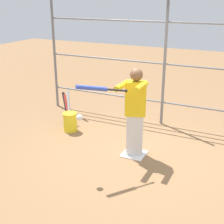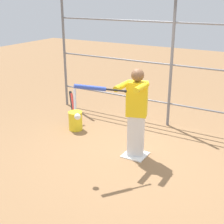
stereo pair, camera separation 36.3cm
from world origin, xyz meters
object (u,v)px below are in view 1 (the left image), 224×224
batter (135,110)px  bat_bucket (70,119)px  baseball_bat_swinging (96,88)px  softball_in_flight (79,118)px

batter → bat_bucket: size_ratio=2.10×
batter → baseball_bat_swinging: (0.33, 0.76, 0.54)m
batter → baseball_bat_swinging: bearing=66.7°
softball_in_flight → bat_bucket: size_ratio=0.13×
baseball_bat_swinging → softball_in_flight: bearing=51.8°
softball_in_flight → bat_bucket: (1.14, -1.43, -0.74)m
softball_in_flight → batter: bearing=-117.1°
baseball_bat_swinging → softball_in_flight: (0.17, 0.22, -0.41)m
batter → baseball_bat_swinging: 0.99m
batter → bat_bucket: batter is taller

